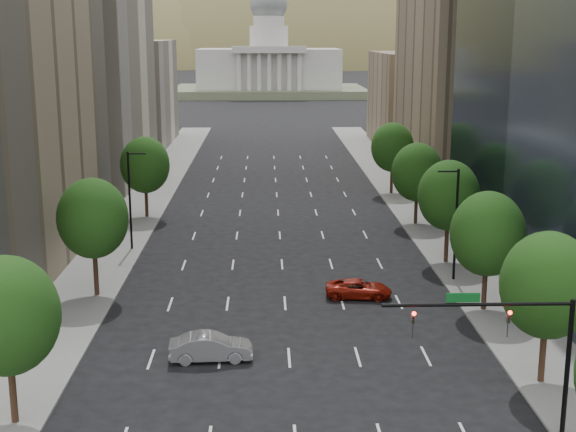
{
  "coord_description": "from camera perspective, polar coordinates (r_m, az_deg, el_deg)",
  "views": [
    {
      "loc": [
        -1.37,
        -5.0,
        19.14
      ],
      "look_at": [
        0.03,
        43.51,
        8.0
      ],
      "focal_mm": 49.68,
      "sensor_mm": 36.0,
      "label": 1
    }
  ],
  "objects": [
    {
      "name": "sidewalk_left",
      "position": [
        69.2,
        -13.4,
        -3.43
      ],
      "size": [
        6.0,
        200.0,
        0.15
      ],
      "primitive_type": "cube",
      "color": "slate",
      "rests_on": "ground"
    },
    {
      "name": "sidewalk_right",
      "position": [
        69.81,
        12.41,
        -3.23
      ],
      "size": [
        6.0,
        200.0,
        0.15
      ],
      "primitive_type": "cube",
      "color": "slate",
      "rests_on": "ground"
    },
    {
      "name": "midrise_cream_left",
      "position": [
        110.57,
        -14.3,
        11.69
      ],
      "size": [
        14.0,
        30.0,
        35.0
      ],
      "primitive_type": "cube",
      "color": "beige",
      "rests_on": "ground"
    },
    {
      "name": "filler_left",
      "position": [
        143.33,
        -11.27,
        8.63
      ],
      "size": [
        14.0,
        26.0,
        18.0
      ],
      "primitive_type": "cube",
      "color": "beige",
      "rests_on": "ground"
    },
    {
      "name": "parking_tan_right",
      "position": [
        108.34,
        12.64,
        10.43
      ],
      "size": [
        14.0,
        30.0,
        30.0
      ],
      "primitive_type": "cube",
      "color": "#8C7759",
      "rests_on": "ground"
    },
    {
      "name": "filler_right",
      "position": [
        140.94,
        9.23,
        8.23
      ],
      "size": [
        14.0,
        26.0,
        16.0
      ],
      "primitive_type": "cube",
      "color": "#8C7759",
      "rests_on": "ground"
    },
    {
      "name": "tree_right_1",
      "position": [
        45.79,
        18.1,
        -4.74
      ],
      "size": [
        5.2,
        5.2,
        8.75
      ],
      "color": "#382316",
      "rests_on": "ground"
    },
    {
      "name": "tree_right_2",
      "position": [
        56.82,
        14.09,
        -1.25
      ],
      "size": [
        5.2,
        5.2,
        8.61
      ],
      "color": "#382316",
      "rests_on": "ground"
    },
    {
      "name": "tree_right_3",
      "position": [
        68.09,
        11.42,
        1.45
      ],
      "size": [
        5.2,
        5.2,
        8.89
      ],
      "color": "#382316",
      "rests_on": "ground"
    },
    {
      "name": "tree_right_4",
      "position": [
        81.64,
        9.23,
        3.11
      ],
      "size": [
        5.2,
        5.2,
        8.46
      ],
      "color": "#382316",
      "rests_on": "ground"
    },
    {
      "name": "tree_right_5",
      "position": [
        97.16,
        7.49,
        4.89
      ],
      "size": [
        5.2,
        5.2,
        8.75
      ],
      "color": "#382316",
      "rests_on": "ground"
    },
    {
      "name": "tree_left_0",
      "position": [
        41.33,
        -19.49,
        -6.75
      ],
      "size": [
        5.2,
        5.2,
        8.75
      ],
      "color": "#382316",
      "rests_on": "ground"
    },
    {
      "name": "tree_left_1",
      "position": [
        59.85,
        -13.8,
        -0.17
      ],
      "size": [
        5.2,
        5.2,
        8.97
      ],
      "color": "#382316",
      "rests_on": "ground"
    },
    {
      "name": "tree_left_2",
      "position": [
        85.03,
        -10.2,
        3.61
      ],
      "size": [
        5.2,
        5.2,
        8.68
      ],
      "color": "#382316",
      "rests_on": "ground"
    },
    {
      "name": "streetlight_rn",
      "position": [
        63.43,
        11.89,
        -0.38
      ],
      "size": [
        1.7,
        0.2,
        9.0
      ],
      "color": "black",
      "rests_on": "ground"
    },
    {
      "name": "streetlight_ln",
      "position": [
        72.46,
        -11.21,
        1.3
      ],
      "size": [
        1.7,
        0.2,
        9.0
      ],
      "color": "black",
      "rests_on": "ground"
    },
    {
      "name": "traffic_signal",
      "position": [
        39.52,
        16.16,
        -8.31
      ],
      "size": [
        9.12,
        0.4,
        7.38
      ],
      "color": "black",
      "rests_on": "ground"
    },
    {
      "name": "capitol",
      "position": [
        254.93,
        -1.37,
        10.55
      ],
      "size": [
        60.0,
        40.0,
        35.2
      ],
      "color": "#596647",
      "rests_on": "ground"
    },
    {
      "name": "foothills",
      "position": [
        608.14,
        1.76,
        7.55
      ],
      "size": [
        720.0,
        413.0,
        263.0
      ],
      "color": "olive",
      "rests_on": "ground"
    },
    {
      "name": "car_silver",
      "position": [
        48.5,
        -5.54,
        -9.33
      ],
      "size": [
        5.09,
        2.06,
        1.64
      ],
      "primitive_type": "imported",
      "rotation": [
        0.0,
        0.0,
        1.64
      ],
      "color": "gray",
      "rests_on": "ground"
    },
    {
      "name": "car_red_far",
      "position": [
        59.49,
        5.08,
        -5.2
      ],
      "size": [
        5.07,
        2.68,
        1.36
      ],
      "primitive_type": "imported",
      "rotation": [
        0.0,
        0.0,
        1.48
      ],
      "color": "maroon",
      "rests_on": "ground"
    }
  ]
}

